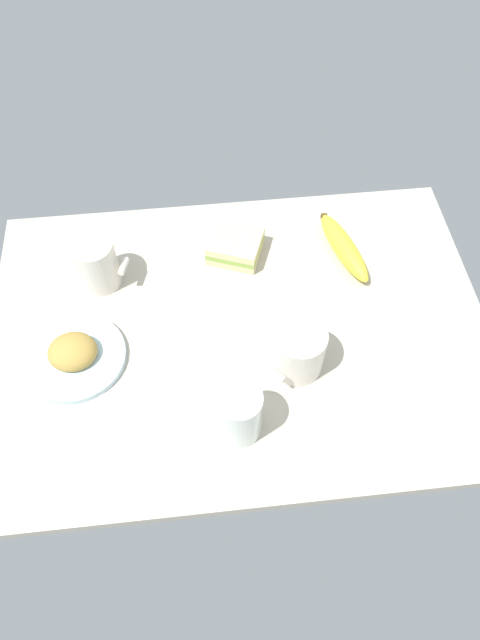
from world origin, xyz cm
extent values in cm
cube|color=#BCB29E|center=(0.00, 0.00, 1.00)|extent=(90.00, 64.00, 2.00)
cylinder|color=silver|center=(-29.19, -3.06, 2.60)|extent=(17.71, 17.71, 1.20)
ellipsoid|color=#B28C3F|center=(-29.19, -3.06, 4.43)|extent=(8.46, 7.61, 4.92)
cylinder|color=silver|center=(-25.12, 13.90, 7.11)|extent=(7.81, 7.81, 10.22)
cylinder|color=black|center=(-25.12, 13.90, 11.72)|extent=(6.88, 6.88, 0.40)
cylinder|color=silver|center=(-20.05, 12.32, 7.62)|extent=(2.20, 3.71, 1.20)
cylinder|color=silver|center=(8.88, -8.26, 6.74)|extent=(8.95, 8.95, 9.48)
cylinder|color=brown|center=(8.88, -8.26, 10.98)|extent=(7.88, 7.88, 0.40)
cylinder|color=silver|center=(4.31, -12.27, 7.21)|extent=(3.56, 3.82, 1.20)
cube|color=beige|center=(1.00, 17.90, 2.80)|extent=(12.18, 11.62, 1.60)
cube|color=#8CB24C|center=(1.00, 17.90, 4.20)|extent=(12.18, 11.62, 1.20)
cube|color=beige|center=(1.00, 17.90, 5.60)|extent=(12.18, 11.62, 1.60)
cylinder|color=silver|center=(-2.20, -18.89, 7.36)|extent=(7.26, 7.26, 10.72)
cylinder|color=white|center=(-2.20, -18.89, 5.90)|extent=(6.53, 6.53, 7.80)
ellipsoid|color=yellow|center=(22.08, 15.47, 4.01)|extent=(8.81, 18.66, 4.03)
cube|color=#4C3819|center=(19.74, 23.82, 4.01)|extent=(1.20, 1.20, 1.20)
cube|color=white|center=(32.58, -9.25, 2.15)|extent=(18.42, 18.42, 0.30)
camera|label=1|loc=(-6.09, -56.40, 89.32)|focal=32.38mm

